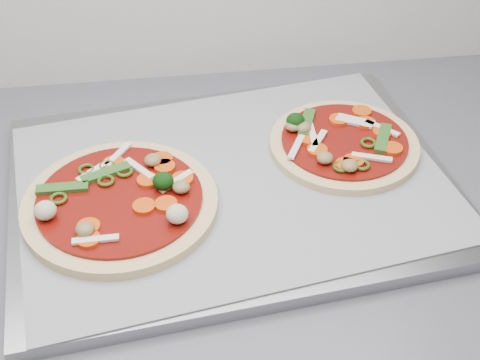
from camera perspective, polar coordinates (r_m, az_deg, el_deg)
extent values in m
cube|color=gray|center=(0.80, -0.68, -0.50)|extent=(0.55, 0.43, 0.02)
cube|color=gray|center=(0.79, -0.68, 0.01)|extent=(0.54, 0.43, 0.00)
cylinder|color=#EBC183|center=(0.76, -10.18, -2.04)|extent=(0.29, 0.29, 0.01)
cylinder|color=#750506|center=(0.75, -10.25, -1.59)|extent=(0.25, 0.25, 0.00)
torus|color=#33460E|center=(0.76, -15.23, -1.53)|extent=(0.03, 0.03, 0.00)
ellipsoid|color=olive|center=(0.79, -7.45, 1.70)|extent=(0.02, 0.02, 0.01)
ellipsoid|color=olive|center=(0.71, -13.10, -4.09)|extent=(0.03, 0.03, 0.01)
cube|color=white|center=(0.70, -12.23, -4.99)|extent=(0.05, 0.01, 0.00)
torus|color=#33460E|center=(0.79, -12.97, 0.88)|extent=(0.02, 0.02, 0.00)
cylinder|color=#F23C00|center=(0.76, -4.92, 0.10)|extent=(0.03, 0.03, 0.00)
cylinder|color=#F23C00|center=(0.73, -6.33, -2.05)|extent=(0.03, 0.03, 0.00)
cylinder|color=#F23C00|center=(0.73, -8.20, -2.23)|extent=(0.03, 0.03, 0.00)
cube|color=white|center=(0.81, -10.37, 2.15)|extent=(0.03, 0.04, 0.00)
ellipsoid|color=beige|center=(0.71, -5.39, -2.91)|extent=(0.03, 0.03, 0.02)
ellipsoid|color=#0E3409|center=(0.75, -6.58, -0.10)|extent=(0.03, 0.03, 0.02)
cylinder|color=#F23C00|center=(0.80, -10.74, 1.44)|extent=(0.03, 0.03, 0.00)
cylinder|color=#F23C00|center=(0.77, -7.88, -0.01)|extent=(0.03, 0.03, 0.00)
cube|color=white|center=(0.79, -12.36, 0.77)|extent=(0.04, 0.04, 0.00)
torus|color=#33460E|center=(0.78, -9.83, 0.72)|extent=(0.02, 0.02, 0.00)
ellipsoid|color=olive|center=(0.75, -5.04, -0.58)|extent=(0.03, 0.03, 0.01)
cube|color=white|center=(0.78, -8.60, 0.97)|extent=(0.04, 0.04, 0.00)
cylinder|color=#F23C00|center=(0.78, -6.45, 1.16)|extent=(0.03, 0.03, 0.00)
cube|color=#396D24|center=(0.77, -14.93, -0.67)|extent=(0.06, 0.01, 0.00)
cube|color=white|center=(0.76, -5.46, -0.09)|extent=(0.04, 0.04, 0.00)
cylinder|color=#F23C00|center=(0.71, -12.79, -4.96)|extent=(0.03, 0.03, 0.00)
ellipsoid|color=beige|center=(0.74, -16.28, -2.50)|extent=(0.03, 0.03, 0.02)
torus|color=#33460E|center=(0.79, -11.28, 1.18)|extent=(0.02, 0.02, 0.00)
torus|color=#33460E|center=(0.77, -11.37, -0.05)|extent=(0.03, 0.03, 0.00)
cylinder|color=#F23C00|center=(0.72, -12.81, -3.91)|extent=(0.03, 0.03, 0.00)
cylinder|color=#F23C00|center=(0.80, -6.66, 1.80)|extent=(0.03, 0.03, 0.00)
cube|color=#396D24|center=(0.78, -11.38, 0.59)|extent=(0.06, 0.03, 0.00)
cylinder|color=#EBC183|center=(0.84, 8.86, 3.00)|extent=(0.25, 0.25, 0.01)
cylinder|color=#750506|center=(0.84, 8.91, 3.37)|extent=(0.21, 0.21, 0.00)
cylinder|color=#F23C00|center=(0.87, 10.69, 4.84)|extent=(0.03, 0.03, 0.00)
cube|color=white|center=(0.87, 9.89, 5.10)|extent=(0.05, 0.03, 0.00)
cylinder|color=#F23C00|center=(0.80, 9.67, 1.62)|extent=(0.03, 0.03, 0.00)
cube|color=white|center=(0.84, 6.21, 3.84)|extent=(0.01, 0.05, 0.00)
torus|color=#33460E|center=(0.80, 10.35, 1.27)|extent=(0.02, 0.02, 0.00)
ellipsoid|color=#0E3409|center=(0.85, 4.76, 5.04)|extent=(0.03, 0.03, 0.02)
cube|color=white|center=(0.83, 6.66, 3.29)|extent=(0.03, 0.04, 0.00)
cube|color=white|center=(0.86, 9.71, 4.83)|extent=(0.05, 0.03, 0.00)
cylinder|color=#F23C00|center=(0.87, 8.42, 5.12)|extent=(0.03, 0.03, 0.00)
cylinder|color=#F23C00|center=(0.83, 5.93, 3.50)|extent=(0.03, 0.03, 0.00)
cube|color=#396D24|center=(0.84, 12.10, 3.51)|extent=(0.04, 0.06, 0.00)
ellipsoid|color=olive|center=(0.79, 7.26, 1.90)|extent=(0.03, 0.03, 0.01)
torus|color=#33460E|center=(0.79, 8.63, 1.12)|extent=(0.02, 0.02, 0.00)
cylinder|color=#F23C00|center=(0.79, 9.01, 1.30)|extent=(0.03, 0.03, 0.00)
ellipsoid|color=olive|center=(0.84, 5.41, 4.50)|extent=(0.02, 0.02, 0.01)
ellipsoid|color=olive|center=(0.84, 4.56, 4.63)|extent=(0.03, 0.03, 0.01)
cube|color=white|center=(0.81, 11.19, 1.90)|extent=(0.05, 0.02, 0.00)
cylinder|color=#F23C00|center=(0.81, 6.61, 2.57)|extent=(0.04, 0.04, 0.00)
cube|color=white|center=(0.86, 12.02, 4.34)|extent=(0.04, 0.04, 0.00)
cylinder|color=#F23C00|center=(0.86, 12.06, 4.05)|extent=(0.03, 0.03, 0.00)
ellipsoid|color=olive|center=(0.79, 9.35, 1.23)|extent=(0.03, 0.03, 0.01)
cylinder|color=#F23C00|center=(0.83, 12.87, 2.65)|extent=(0.03, 0.03, 0.00)
torus|color=#33460E|center=(0.83, 10.90, 3.13)|extent=(0.03, 0.03, 0.00)
cube|color=white|center=(0.81, 4.83, 2.84)|extent=(0.03, 0.05, 0.00)
cylinder|color=#F23C00|center=(0.89, 10.35, 5.79)|extent=(0.03, 0.03, 0.00)
cube|color=#396D24|center=(0.86, 5.72, 4.91)|extent=(0.03, 0.06, 0.00)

